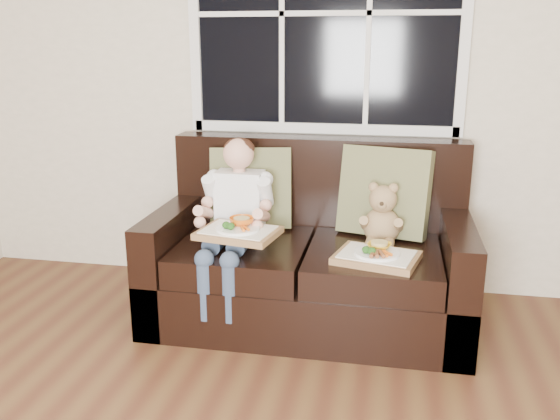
% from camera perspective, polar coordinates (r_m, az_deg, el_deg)
% --- Properties ---
extents(window_back, '(1.62, 0.04, 1.37)m').
position_cam_1_polar(window_back, '(3.57, 4.38, 18.35)').
color(window_back, black).
rests_on(window_back, room_walls).
extents(loveseat, '(1.70, 0.92, 0.96)m').
position_cam_1_polar(loveseat, '(3.32, 2.96, -5.02)').
color(loveseat, black).
rests_on(loveseat, ground).
extents(pillow_left, '(0.49, 0.30, 0.48)m').
position_cam_1_polar(pillow_left, '(3.42, -2.82, 2.13)').
color(pillow_left, olive).
rests_on(pillow_left, loveseat).
extents(pillow_right, '(0.53, 0.33, 0.50)m').
position_cam_1_polar(pillow_right, '(3.33, 10.04, 1.73)').
color(pillow_right, olive).
rests_on(pillow_right, loveseat).
extents(child, '(0.37, 0.59, 0.84)m').
position_cam_1_polar(child, '(3.19, -4.33, 0.27)').
color(child, white).
rests_on(child, loveseat).
extents(teddy_bear, '(0.20, 0.26, 0.35)m').
position_cam_1_polar(teddy_bear, '(3.20, 9.79, -0.81)').
color(teddy_bear, tan).
rests_on(teddy_bear, loveseat).
extents(tray_left, '(0.43, 0.36, 0.09)m').
position_cam_1_polar(tray_left, '(3.00, -4.00, -1.98)').
color(tray_left, olive).
rests_on(tray_left, child).
extents(tray_right, '(0.45, 0.38, 0.09)m').
position_cam_1_polar(tray_right, '(2.97, 9.30, -4.35)').
color(tray_right, olive).
rests_on(tray_right, loveseat).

